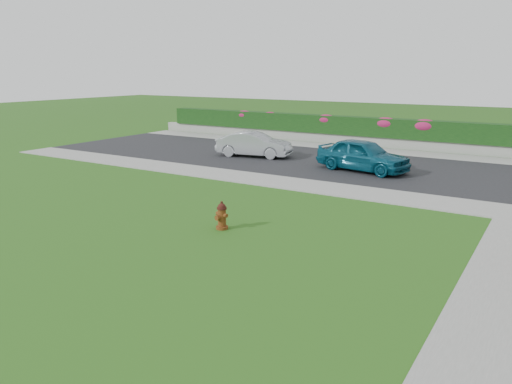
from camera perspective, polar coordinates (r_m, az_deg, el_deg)
The scene contains 14 objects.
ground at distance 12.08m, azimuth -9.72°, elevation -8.04°, with size 120.00×120.00×0.00m, color black.
street_far at distance 25.99m, azimuth 2.43°, elevation 3.95°, with size 26.00×8.00×0.04m, color black.
sidewalk_far at distance 22.43m, azimuth -6.10°, elevation 2.31°, with size 24.00×2.00×0.04m, color gray.
sidewalk_beyond at distance 28.97m, azimuth 14.30°, elevation 4.56°, with size 34.00×2.00×0.04m, color gray.
retaining_wall at distance 30.35m, azimuth 15.20°, elevation 5.44°, with size 34.00×0.40×0.60m, color gray.
hedge at distance 30.35m, azimuth 15.36°, elevation 7.05°, with size 32.00×0.90×1.10m, color black.
fire_hydrant at distance 14.31m, azimuth -3.94°, elevation -2.75°, with size 0.43×0.40×0.82m.
sedan_teal at distance 22.81m, azimuth 12.12°, elevation 4.16°, with size 1.70×4.22×1.44m, color #0C4C62.
sedan_silver at distance 26.10m, azimuth -0.23°, elevation 5.48°, with size 1.36×3.90×1.28m, color #9C9EA3.
flower_clump_a at distance 34.55m, azimuth -1.35°, elevation 8.82°, with size 1.18×0.76×0.59m, color #C02065.
flower_clump_b at distance 33.48m, azimuth 1.62°, elevation 8.72°, with size 1.01×0.65×0.51m, color #C02065.
flower_clump_c at distance 31.66m, azimuth 8.01°, elevation 8.21°, with size 1.25×0.80×0.62m, color #C02065.
flower_clump_d at distance 30.34m, azimuth 14.60°, elevation 7.63°, with size 1.36×0.87×0.68m, color #C02065.
flower_clump_e at distance 29.76m, azimuth 18.71°, elevation 7.20°, with size 1.44×0.92×0.72m, color #C02065.
Camera 1 is at (7.53, -8.33, 4.45)m, focal length 35.00 mm.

